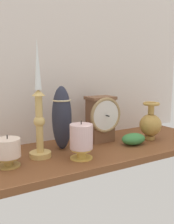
# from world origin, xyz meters

# --- Properties ---
(ground_plane) EXTENTS (1.00, 0.36, 0.02)m
(ground_plane) POSITION_xyz_m (0.00, 0.00, -0.01)
(ground_plane) COLOR brown
(back_wall) EXTENTS (1.20, 0.02, 0.65)m
(back_wall) POSITION_xyz_m (0.00, 0.18, 0.33)
(back_wall) COLOR silver
(back_wall) RESTS_ON ground_plane
(mantel_clock) EXTENTS (0.14, 0.11, 0.19)m
(mantel_clock) POSITION_xyz_m (0.06, 0.06, 0.10)
(mantel_clock) COLOR brown
(mantel_clock) RESTS_ON ground_plane
(candlestick_tall_left) EXTENTS (0.07, 0.07, 0.39)m
(candlestick_tall_left) POSITION_xyz_m (-0.23, 0.00, 0.14)
(candlestick_tall_left) COLOR tan
(candlestick_tall_left) RESTS_ON ground_plane
(brass_vase_bulbous) EXTENTS (0.09, 0.09, 0.16)m
(brass_vase_bulbous) POSITION_xyz_m (0.25, -0.02, 0.07)
(brass_vase_bulbous) COLOR #B58A41
(brass_vase_bulbous) RESTS_ON ground_plane
(pillar_candle_front) EXTENTS (0.08, 0.08, 0.13)m
(pillar_candle_front) POSITION_xyz_m (-0.11, -0.08, 0.07)
(pillar_candle_front) COLOR gold
(pillar_candle_front) RESTS_ON ground_plane
(pillar_candle_near_clock) EXTENTS (0.08, 0.08, 0.10)m
(pillar_candle_near_clock) POSITION_xyz_m (-0.34, -0.03, 0.05)
(pillar_candle_near_clock) COLOR #B59045
(pillar_candle_near_clock) RESTS_ON ground_plane
(tall_ceramic_vase) EXTENTS (0.07, 0.07, 0.24)m
(tall_ceramic_vase) POSITION_xyz_m (-0.13, 0.04, 0.12)
(tall_ceramic_vase) COLOR #282A39
(tall_ceramic_vase) RESTS_ON ground_plane
(ivy_sprig) EXTENTS (0.10, 0.07, 0.04)m
(ivy_sprig) POSITION_xyz_m (0.14, -0.05, 0.02)
(ivy_sprig) COLOR #387B3E
(ivy_sprig) RESTS_ON ground_plane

